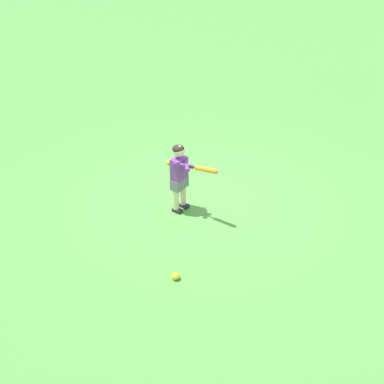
% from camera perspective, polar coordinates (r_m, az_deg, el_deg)
% --- Properties ---
extents(ground_plane, '(40.00, 40.00, 0.00)m').
position_cam_1_polar(ground_plane, '(7.51, 1.62, -1.22)').
color(ground_plane, '#519942').
extents(child_batter, '(0.35, 0.76, 1.08)m').
position_cam_1_polar(child_batter, '(7.00, -1.33, 2.32)').
color(child_batter, '#232328').
rests_on(child_batter, ground).
extents(play_ball_far_left, '(0.10, 0.10, 0.10)m').
position_cam_1_polar(play_ball_far_left, '(6.07, -1.95, -9.95)').
color(play_ball_far_left, yellow).
rests_on(play_ball_far_left, ground).
extents(play_ball_near_batter, '(0.09, 0.09, 0.09)m').
position_cam_1_polar(play_ball_near_batter, '(8.58, -2.77, 3.59)').
color(play_ball_near_batter, yellow).
rests_on(play_ball_near_batter, ground).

